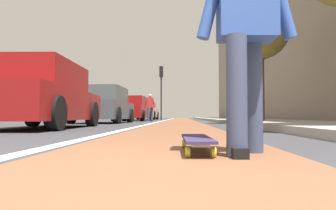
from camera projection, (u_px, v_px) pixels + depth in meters
ground_plane at (179, 124)px, 10.87m from camera, size 80.00×80.00×0.00m
bike_lane_paint at (181, 120)px, 24.85m from camera, size 56.00×1.82×0.00m
lane_stripe_white at (165, 120)px, 20.90m from camera, size 52.00×0.16×0.01m
sidewalk_curb at (234, 120)px, 18.71m from camera, size 52.00×3.20×0.13m
building_facade at (259, 45)px, 22.79m from camera, size 40.00×1.20×11.18m
skateboard at (197, 140)px, 2.31m from camera, size 0.85×0.23×0.11m
skater_person at (246, 23)px, 2.18m from camera, size 0.47×0.72×1.64m
parked_car_near at (42, 97)px, 6.97m from camera, size 4.28×1.95×1.49m
parked_car_mid at (103, 106)px, 12.51m from camera, size 4.06×2.02×1.47m
parked_car_far at (133, 109)px, 18.69m from camera, size 4.26×2.04×1.48m
parked_car_end at (145, 111)px, 25.45m from camera, size 4.47×1.99×1.49m
traffic_light at (161, 83)px, 23.01m from camera, size 0.33×0.28×4.06m
street_tree_mid at (261, 32)px, 10.87m from camera, size 2.01×2.01×4.32m
pedestrian_distant at (150, 106)px, 16.78m from camera, size 0.43×0.66×1.52m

